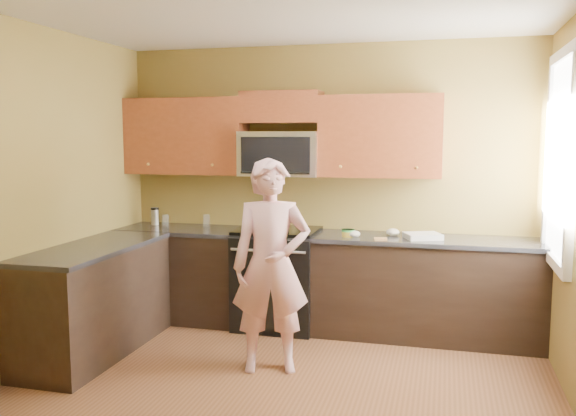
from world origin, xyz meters
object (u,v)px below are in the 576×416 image
(microwave, at_px, (281,176))
(frying_pan, at_px, (273,231))
(travel_mug, at_px, (155,225))
(stove, at_px, (278,278))
(woman, at_px, (271,266))
(butter_tub, at_px, (348,237))

(microwave, bearing_deg, frying_pan, -89.97)
(travel_mug, bearing_deg, frying_pan, -12.27)
(stove, height_order, microwave, microwave)
(woman, bearing_deg, frying_pan, 87.85)
(woman, relative_size, frying_pan, 3.23)
(butter_tub, relative_size, travel_mug, 0.67)
(butter_tub, bearing_deg, stove, 172.03)
(butter_tub, bearing_deg, frying_pan, -175.61)
(stove, xyz_separation_m, woman, (0.24, -1.06, 0.35))
(microwave, bearing_deg, travel_mug, 179.22)
(microwave, relative_size, butter_tub, 6.39)
(stove, distance_m, woman, 1.14)
(microwave, relative_size, woman, 0.46)
(frying_pan, xyz_separation_m, travel_mug, (-1.35, 0.29, -0.03))
(microwave, xyz_separation_m, travel_mug, (-1.35, 0.02, -0.53))
(frying_pan, bearing_deg, travel_mug, 155.92)
(woman, height_order, frying_pan, woman)
(frying_pan, bearing_deg, butter_tub, -7.42)
(stove, height_order, frying_pan, frying_pan)
(travel_mug, bearing_deg, microwave, -0.78)
(stove, distance_m, travel_mug, 1.43)
(woman, bearing_deg, stove, 85.81)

